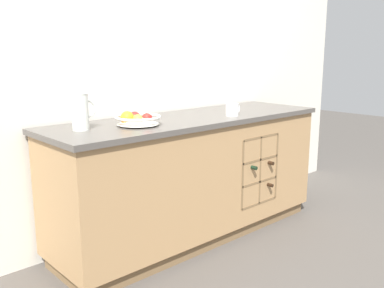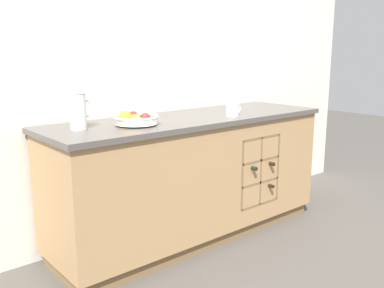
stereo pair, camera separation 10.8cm
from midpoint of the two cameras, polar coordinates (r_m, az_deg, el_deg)
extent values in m
plane|color=#4C4742|center=(3.25, 0.97, -12.05)|extent=(14.00, 14.00, 0.00)
cube|color=silver|center=(3.25, -3.32, 11.14)|extent=(4.49, 0.06, 2.55)
cube|color=brown|center=(3.23, 0.97, -11.32)|extent=(2.03, 0.54, 0.09)
cube|color=tan|center=(3.09, 1.00, -4.03)|extent=(2.09, 0.60, 0.76)
cube|color=#514C47|center=(3.00, 1.03, 3.32)|extent=(2.13, 0.64, 0.03)
cube|color=brown|center=(3.22, 8.76, -3.27)|extent=(0.39, 0.01, 0.50)
cube|color=brown|center=(3.05, 7.07, -4.11)|extent=(0.02, 0.10, 0.50)
cube|color=brown|center=(3.34, 11.64, -2.84)|extent=(0.02, 0.10, 0.50)
cube|color=brown|center=(3.27, 9.31, -7.71)|extent=(0.39, 0.10, 0.02)
cube|color=brown|center=(3.22, 9.41, -4.89)|extent=(0.39, 0.10, 0.02)
cube|color=brown|center=(3.17, 9.52, -1.99)|extent=(0.39, 0.10, 0.02)
cube|color=brown|center=(3.13, 9.62, 0.99)|extent=(0.39, 0.10, 0.02)
cube|color=brown|center=(3.19, 9.46, -3.45)|extent=(0.02, 0.10, 0.50)
cylinder|color=black|center=(3.36, 9.13, -4.86)|extent=(0.07, 0.21, 0.07)
cylinder|color=black|center=(3.27, 11.14, -5.42)|extent=(0.03, 0.09, 0.03)
cylinder|color=black|center=(3.18, 6.85, -2.60)|extent=(0.07, 0.22, 0.07)
cylinder|color=black|center=(3.08, 8.95, -3.14)|extent=(0.03, 0.09, 0.03)
cylinder|color=black|center=(3.30, 9.52, -2.12)|extent=(0.07, 0.18, 0.07)
cylinder|color=black|center=(3.22, 11.31, -2.55)|extent=(0.03, 0.08, 0.03)
cylinder|color=silver|center=(2.66, -6.28, 2.61)|extent=(0.13, 0.13, 0.01)
cone|color=silver|center=(2.65, -6.30, 3.26)|extent=(0.26, 0.26, 0.05)
torus|color=silver|center=(2.65, -6.31, 3.62)|extent=(0.28, 0.28, 0.02)
sphere|color=red|center=(2.70, -6.72, 3.58)|extent=(0.07, 0.07, 0.07)
sphere|color=#7FA838|center=(2.63, -6.38, 3.28)|extent=(0.06, 0.06, 0.06)
sphere|color=red|center=(2.66, -5.13, 3.44)|extent=(0.07, 0.07, 0.07)
sphere|color=orange|center=(2.65, -7.72, 3.49)|extent=(0.09, 0.09, 0.09)
cylinder|color=silver|center=(2.56, -13.81, 4.28)|extent=(0.10, 0.10, 0.22)
torus|color=silver|center=(2.55, -13.92, 6.59)|extent=(0.10, 0.10, 0.01)
torus|color=silver|center=(2.58, -12.81, 4.63)|extent=(0.10, 0.01, 0.10)
cylinder|color=white|center=(3.04, 6.43, 4.54)|extent=(0.09, 0.09, 0.09)
torus|color=white|center=(3.08, 7.04, 4.64)|extent=(0.07, 0.01, 0.07)
camera|label=1|loc=(0.05, -88.98, 0.22)|focal=40.00mm
camera|label=2|loc=(0.05, 91.02, -0.22)|focal=40.00mm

